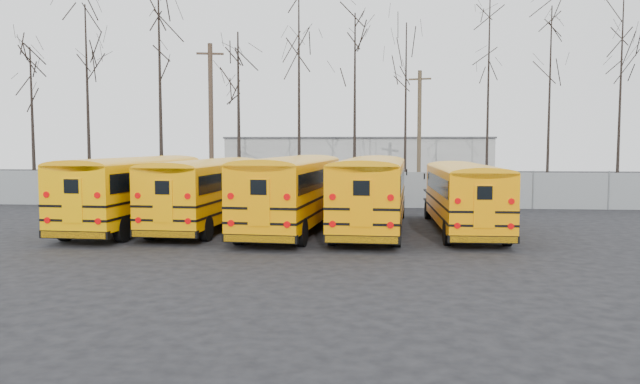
# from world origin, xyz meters

# --- Properties ---
(ground) EXTENTS (120.00, 120.00, 0.00)m
(ground) POSITION_xyz_m (0.00, 0.00, 0.00)
(ground) COLOR black
(ground) RESTS_ON ground
(fence) EXTENTS (40.00, 0.04, 2.00)m
(fence) POSITION_xyz_m (0.00, 12.00, 1.00)
(fence) COLOR gray
(fence) RESTS_ON ground
(distant_building) EXTENTS (22.00, 8.00, 4.00)m
(distant_building) POSITION_xyz_m (2.00, 32.00, 2.00)
(distant_building) COLOR #B8B8B3
(distant_building) RESTS_ON ground
(bus_a) EXTENTS (3.25, 11.08, 3.06)m
(bus_a) POSITION_xyz_m (-6.63, 2.41, 1.79)
(bus_a) COLOR black
(bus_a) RESTS_ON ground
(bus_b) EXTENTS (3.16, 10.73, 2.97)m
(bus_b) POSITION_xyz_m (-3.65, 2.80, 1.74)
(bus_b) COLOR black
(bus_b) RESTS_ON ground
(bus_c) EXTENTS (3.57, 11.27, 3.10)m
(bus_c) POSITION_xyz_m (0.02, 2.10, 1.82)
(bus_c) COLOR black
(bus_c) RESTS_ON ground
(bus_d) EXTENTS (3.21, 11.14, 3.08)m
(bus_d) POSITION_xyz_m (3.21, 2.23, 1.80)
(bus_d) COLOR black
(bus_d) RESTS_ON ground
(bus_e) EXTENTS (2.35, 10.12, 2.83)m
(bus_e) POSITION_xyz_m (6.92, 2.43, 1.66)
(bus_e) COLOR black
(bus_e) RESTS_ON ground
(utility_pole_left) EXTENTS (1.82, 0.56, 10.33)m
(utility_pole_left) POSITION_xyz_m (-7.77, 19.15, 5.31)
(utility_pole_left) COLOR #443326
(utility_pole_left) RESTS_ON ground
(utility_pole_right) EXTENTS (1.45, 0.51, 8.32)m
(utility_pole_right) POSITION_xyz_m (6.28, 18.61, 4.27)
(utility_pole_right) COLOR #4E3F2C
(utility_pole_right) RESTS_ON ground
(tree_0) EXTENTS (0.26, 0.26, 9.51)m
(tree_0) POSITION_xyz_m (-17.91, 14.55, 4.75)
(tree_0) COLOR black
(tree_0) RESTS_ON ground
(tree_1) EXTENTS (0.26, 0.26, 12.28)m
(tree_1) POSITION_xyz_m (-14.77, 15.56, 6.14)
(tree_1) COLOR black
(tree_1) RESTS_ON ground
(tree_2) EXTENTS (0.26, 0.26, 12.97)m
(tree_2) POSITION_xyz_m (-9.69, 14.53, 6.49)
(tree_2) COLOR black
(tree_2) RESTS_ON ground
(tree_3) EXTENTS (0.26, 0.26, 10.54)m
(tree_3) POSITION_xyz_m (-5.21, 16.19, 5.27)
(tree_3) COLOR black
(tree_3) RESTS_ON ground
(tree_4) EXTENTS (0.26, 0.26, 12.25)m
(tree_4) POSITION_xyz_m (-1.10, 13.94, 6.12)
(tree_4) COLOR black
(tree_4) RESTS_ON ground
(tree_5) EXTENTS (0.26, 0.26, 11.45)m
(tree_5) POSITION_xyz_m (2.14, 15.58, 5.73)
(tree_5) COLOR black
(tree_5) RESTS_ON ground
(tree_6) EXTENTS (0.26, 0.26, 10.80)m
(tree_6) POSITION_xyz_m (5.21, 15.40, 5.40)
(tree_6) COLOR black
(tree_6) RESTS_ON ground
(tree_7) EXTENTS (0.26, 0.26, 12.87)m
(tree_7) POSITION_xyz_m (10.31, 16.62, 6.43)
(tree_7) COLOR black
(tree_7) RESTS_ON ground
(tree_8) EXTENTS (0.26, 0.26, 11.50)m
(tree_8) POSITION_xyz_m (13.49, 14.76, 5.75)
(tree_8) COLOR black
(tree_8) RESTS_ON ground
(tree_9) EXTENTS (0.26, 0.26, 11.98)m
(tree_9) POSITION_xyz_m (17.89, 15.88, 5.99)
(tree_9) COLOR black
(tree_9) RESTS_ON ground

